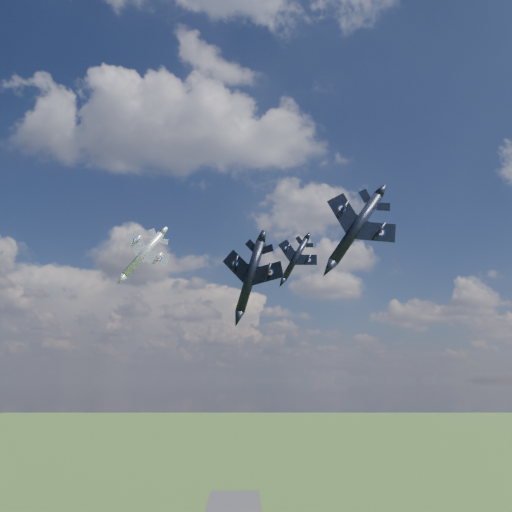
{
  "coord_description": "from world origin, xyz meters",
  "views": [
    {
      "loc": [
        4.6,
        -64.7,
        61.96
      ],
      "look_at": [
        6.61,
        18.27,
        82.78
      ],
      "focal_mm": 35.0,
      "sensor_mm": 36.0,
      "label": 1
    }
  ],
  "objects_px": {
    "jet_right_navy": "(356,229)",
    "jet_left_silver": "(143,255)",
    "jet_high_navy": "(295,259)",
    "jet_lead_navy": "(250,276)"
  },
  "relations": [
    {
      "from": "jet_left_silver",
      "to": "jet_high_navy",
      "type": "bearing_deg",
      "value": 24.7
    },
    {
      "from": "jet_lead_navy",
      "to": "jet_right_navy",
      "type": "bearing_deg",
      "value": -26.01
    },
    {
      "from": "jet_right_navy",
      "to": "jet_high_navy",
      "type": "distance_m",
      "value": 40.17
    },
    {
      "from": "jet_lead_navy",
      "to": "jet_left_silver",
      "type": "relative_size",
      "value": 1.18
    },
    {
      "from": "jet_right_navy",
      "to": "jet_left_silver",
      "type": "relative_size",
      "value": 1.08
    },
    {
      "from": "jet_right_navy",
      "to": "jet_left_silver",
      "type": "xyz_separation_m",
      "value": [
        -33.06,
        25.69,
        2.78
      ]
    },
    {
      "from": "jet_high_navy",
      "to": "jet_left_silver",
      "type": "relative_size",
      "value": 0.97
    },
    {
      "from": "jet_right_navy",
      "to": "jet_high_navy",
      "type": "relative_size",
      "value": 1.12
    },
    {
      "from": "jet_right_navy",
      "to": "jet_left_silver",
      "type": "bearing_deg",
      "value": 149.22
    },
    {
      "from": "jet_lead_navy",
      "to": "jet_right_navy",
      "type": "height_order",
      "value": "jet_right_navy"
    }
  ]
}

